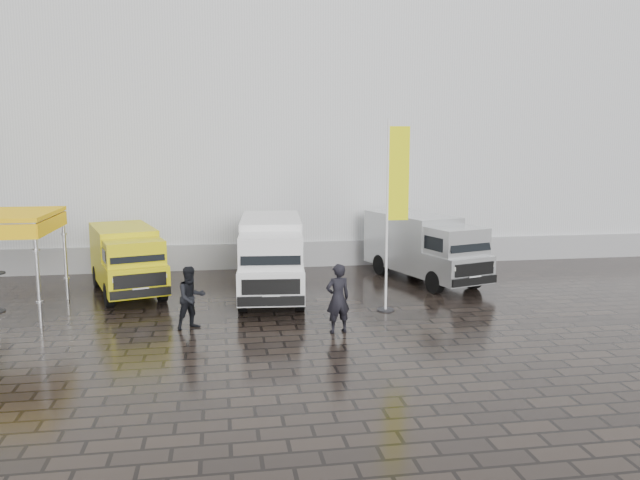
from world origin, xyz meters
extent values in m
plane|color=black|center=(0.00, 0.00, 0.00)|extent=(120.00, 120.00, 0.00)
cube|color=silver|center=(2.00, 16.00, 6.00)|extent=(44.00, 16.00, 12.00)
cube|color=gray|center=(2.00, 7.95, 0.50)|extent=(44.00, 0.15, 1.00)
cylinder|color=silver|center=(-8.62, 3.86, 1.40)|extent=(0.10, 0.10, 2.80)
cylinder|color=silver|center=(-8.62, 0.82, 1.40)|extent=(0.10, 0.10, 2.80)
cylinder|color=black|center=(0.93, 1.03, 0.02)|extent=(0.50, 0.50, 0.04)
cylinder|color=white|center=(0.93, 1.03, 2.79)|extent=(0.07, 0.07, 5.57)
cube|color=#F3F70D|center=(1.26, 1.03, 4.01)|extent=(0.60, 0.03, 2.68)
cube|color=black|center=(4.92, 7.54, 0.47)|extent=(0.63, 0.63, 0.95)
imported|color=black|center=(-0.87, -0.84, 0.91)|extent=(0.74, 0.57, 1.81)
imported|color=black|center=(-4.63, 0.10, 0.84)|extent=(1.02, 0.95, 1.68)
camera|label=1|loc=(-3.83, -16.26, 4.87)|focal=35.00mm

